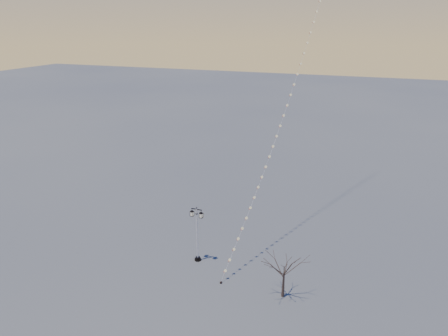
% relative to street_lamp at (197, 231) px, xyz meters
% --- Properties ---
extents(ground, '(300.00, 300.00, 0.00)m').
position_rel_street_lamp_xyz_m(ground, '(1.27, -1.94, -3.10)').
color(ground, '#555856').
rests_on(ground, ground).
extents(street_lamp, '(1.42, 0.62, 5.59)m').
position_rel_street_lamp_xyz_m(street_lamp, '(0.00, 0.00, 0.00)').
color(street_lamp, black).
rests_on(street_lamp, ground).
extents(bare_tree, '(2.45, 2.45, 4.07)m').
position_rel_street_lamp_xyz_m(bare_tree, '(8.80, -2.48, -0.27)').
color(bare_tree, '#3D2E24').
rests_on(bare_tree, ground).
extents(kite_train, '(6.21, 28.16, 35.81)m').
position_rel_street_lamp_xyz_m(kite_train, '(6.17, 11.15, 14.68)').
color(kite_train, black).
rests_on(kite_train, ground).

